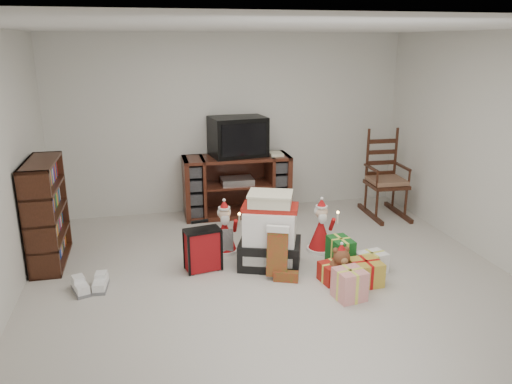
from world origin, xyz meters
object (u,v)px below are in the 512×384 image
gift_pile (270,235)px  sneaker_pair (91,286)px  rocking_chair (384,185)px  red_suitcase (203,250)px  crt_television (238,136)px  teddy_bear (340,267)px  santa_figurine (321,231)px  mrs_claus_figurine (225,232)px  gift_cluster (351,268)px  tv_stand (237,186)px  bookshelf (47,214)px

gift_pile → sneaker_pair: gift_pile is taller
rocking_chair → sneaker_pair: rocking_chair is taller
red_suitcase → crt_television: size_ratio=0.68×
teddy_bear → crt_television: crt_television is taller
red_suitcase → santa_figurine: 1.43m
sneaker_pair → mrs_claus_figurine: bearing=14.2°
mrs_claus_figurine → gift_cluster: mrs_claus_figurine is taller
gift_pile → tv_stand: bearing=111.3°
red_suitcase → crt_television: crt_television is taller
rocking_chair → gift_cluster: bearing=-122.7°
gift_pile → teddy_bear: (0.60, -0.54, -0.19)m
tv_stand → gift_cluster: 2.43m
santa_figurine → mrs_claus_figurine: santa_figurine is taller
bookshelf → santa_figurine: bookshelf is taller
gift_pile → sneaker_pair: bearing=-154.9°
santa_figurine → sneaker_pair: 2.61m
crt_television → gift_pile: bearing=-98.3°
gift_cluster → rocking_chair: bearing=55.2°
red_suitcase → mrs_claus_figurine: 0.52m
santa_figurine → mrs_claus_figurine: (-1.10, 0.22, -0.00)m
teddy_bear → santa_figurine: size_ratio=0.59×
sneaker_pair → crt_television: bearing=36.8°
tv_stand → teddy_bear: 2.41m
rocking_chair → santa_figurine: rocking_chair is taller
red_suitcase → crt_television: (0.73, 1.75, 0.88)m
rocking_chair → teddy_bear: bearing=-125.0°
tv_stand → gift_pile: 1.77m
teddy_bear → sneaker_pair: size_ratio=1.01×
bookshelf → sneaker_pair: bearing=-59.5°
gift_pile → teddy_bear: 0.83m
gift_pile → santa_figurine: gift_pile is taller
bookshelf → rocking_chair: rocking_chair is taller
gift_pile → gift_cluster: 0.93m
bookshelf → santa_figurine: 3.09m
tv_stand → mrs_claus_figurine: size_ratio=2.32×
bookshelf → teddy_bear: bearing=-22.0°
tv_stand → crt_television: (0.03, 0.04, 0.69)m
mrs_claus_figurine → gift_cluster: bearing=-40.9°
gift_cluster → crt_television: (-0.73, 2.33, 0.98)m
crt_television → teddy_bear: bearing=-83.8°
red_suitcase → mrs_claus_figurine: size_ratio=0.86×
rocking_chair → teddy_bear: 2.34m
tv_stand → red_suitcase: tv_stand is taller
rocking_chair → santa_figurine: (-1.33, -1.05, -0.18)m
red_suitcase → gift_cluster: 1.58m
bookshelf → teddy_bear: size_ratio=3.05×
sneaker_pair → santa_figurine: bearing=-0.2°
gift_pile → crt_television: bearing=110.3°
rocking_chair → mrs_claus_figurine: 2.58m
rocking_chair → crt_television: size_ratio=1.57×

